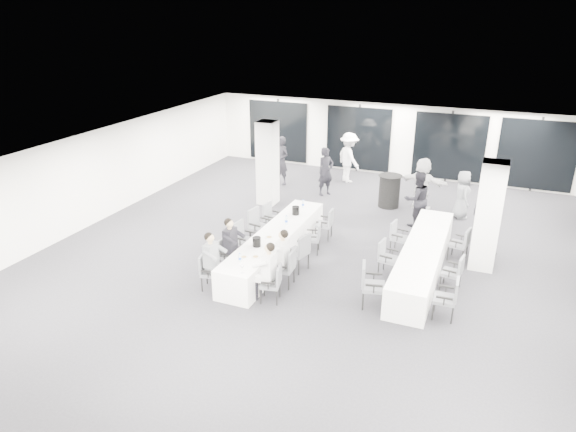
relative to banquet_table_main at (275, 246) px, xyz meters
name	(u,v)px	position (x,y,z in m)	size (l,w,h in m)	color
room	(359,198)	(1.74, 1.69, 1.01)	(14.04, 16.04, 2.84)	#232328
column_left	(268,163)	(-1.95, 3.78, 1.02)	(0.60, 0.60, 2.80)	silver
column_right	(488,216)	(5.05, 1.58, 1.02)	(0.60, 0.60, 2.80)	silver
banquet_table_main	(275,246)	(0.00, 0.00, 0.00)	(0.90, 5.00, 0.75)	white
banquet_table_side	(422,259)	(3.69, 0.69, 0.00)	(0.90, 5.00, 0.75)	white
cocktail_table	(389,191)	(1.93, 5.00, 0.18)	(0.78, 0.78, 1.09)	black
chair_main_left_near	(208,269)	(-0.82, -2.03, 0.12)	(0.52, 0.55, 0.87)	#585A60
chair_main_left_second	(228,253)	(-0.82, -1.08, 0.12)	(0.50, 0.54, 0.86)	#585A60
chair_main_left_mid	(243,238)	(-0.84, -0.24, 0.19)	(0.54, 0.59, 0.98)	#585A60
chair_main_left_fourth	(258,224)	(-0.84, 0.69, 0.21)	(0.59, 0.63, 1.02)	#585A60
chair_main_left_far	(271,216)	(-0.83, 1.54, 0.13)	(0.51, 0.54, 0.89)	#585A60
chair_main_right_near	(274,281)	(0.82, -1.96, 0.12)	(0.52, 0.55, 0.87)	#585A60
chair_main_right_second	(287,266)	(0.83, -1.21, 0.16)	(0.49, 0.55, 0.93)	#585A60
chair_main_right_mid	(300,250)	(0.83, -0.38, 0.19)	(0.61, 0.64, 0.99)	#585A60
chair_main_right_fourth	(314,236)	(0.82, 0.73, 0.11)	(0.52, 0.55, 0.86)	#585A60
chair_main_right_far	(326,222)	(0.83, 1.73, 0.13)	(0.47, 0.52, 0.88)	#585A60
chair_side_left_near	(370,283)	(2.85, -1.34, 0.20)	(0.62, 0.65, 1.01)	#585A60
chair_side_left_mid	(386,255)	(2.87, 0.29, 0.13)	(0.50, 0.54, 0.88)	#585A60
chair_side_left_far	(397,235)	(2.87, 1.66, 0.11)	(0.49, 0.53, 0.86)	#585A60
chair_side_right_near	(449,296)	(4.52, -1.18, 0.16)	(0.49, 0.54, 0.93)	#585A60
chair_side_right_mid	(455,271)	(4.52, 0.12, 0.12)	(0.50, 0.53, 0.87)	#585A60
chair_side_right_far	(462,242)	(4.52, 1.78, 0.14)	(0.53, 0.57, 0.90)	#585A60
seated_guest_a	(213,258)	(-0.67, -2.01, 0.44)	(0.50, 0.38, 1.44)	slate
seated_guest_b	(232,242)	(-0.67, -1.09, 0.44)	(0.50, 0.38, 1.44)	black
seated_guest_c	(267,268)	(0.67, -1.98, 0.44)	(0.50, 0.38, 1.44)	silver
seated_guest_d	(280,254)	(0.67, -1.21, 0.44)	(0.50, 0.38, 1.44)	silver
standing_guest_a	(326,168)	(-0.41, 5.31, 0.60)	(0.71, 0.57, 1.94)	black
standing_guest_b	(417,196)	(3.02, 3.70, 0.59)	(0.93, 0.57, 1.93)	black
standing_guest_c	(349,154)	(-0.09, 7.07, 0.70)	(1.39, 0.71, 2.14)	silver
standing_guest_e	(463,192)	(4.22, 4.90, 0.49)	(0.84, 0.51, 1.73)	slate
standing_guest_f	(423,180)	(2.93, 5.25, 0.60)	(1.79, 0.69, 1.95)	silver
standing_guest_g	(281,158)	(-2.34, 5.83, 0.65)	(0.75, 0.60, 2.05)	black
standing_guest_h	(487,214)	(5.02, 2.59, 0.70)	(1.04, 0.63, 2.15)	black
ice_bucket_near	(257,242)	(-0.08, -0.93, 0.49)	(0.21, 0.21, 0.23)	black
ice_bucket_far	(296,211)	(0.02, 1.38, 0.49)	(0.21, 0.21, 0.24)	black
water_bottle_a	(240,258)	(-0.08, -1.83, 0.48)	(0.06, 0.06, 0.20)	silver
water_bottle_b	(286,220)	(0.05, 0.62, 0.49)	(0.08, 0.08, 0.24)	silver
water_bottle_c	(303,204)	(0.01, 1.98, 0.49)	(0.07, 0.07, 0.22)	silver
plate_a	(244,257)	(-0.09, -1.60, 0.39)	(0.19, 0.19, 0.03)	white
plate_b	(256,257)	(0.15, -1.49, 0.39)	(0.21, 0.21, 0.03)	white
plate_c	(269,237)	(-0.02, -0.35, 0.39)	(0.22, 0.22, 0.03)	white
wine_glass	(242,267)	(0.22, -2.30, 0.53)	(0.08, 0.08, 0.21)	silver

